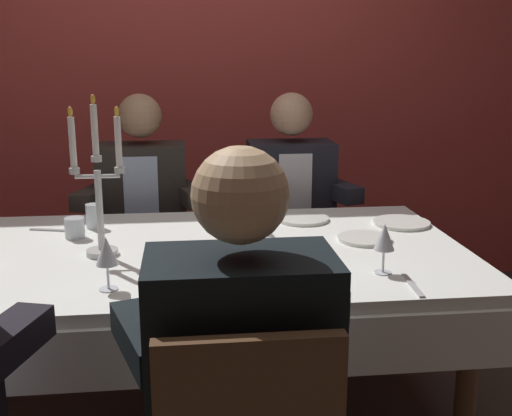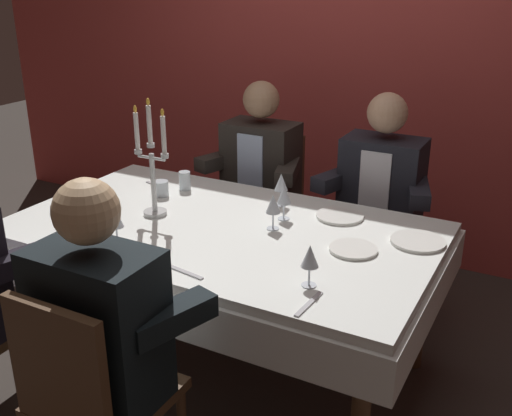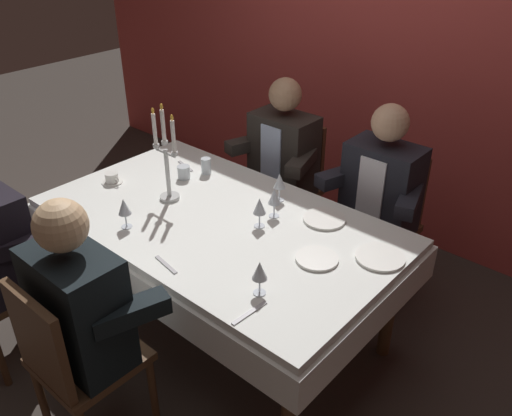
% 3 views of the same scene
% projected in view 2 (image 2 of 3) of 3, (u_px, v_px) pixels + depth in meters
% --- Properties ---
extents(ground_plane, '(12.00, 12.00, 0.00)m').
position_uv_depth(ground_plane, '(225.00, 363.00, 3.00)').
color(ground_plane, '#3C342F').
extents(back_wall, '(6.00, 0.12, 2.70)m').
position_uv_depth(back_wall, '(354.00, 49.00, 3.86)').
color(back_wall, '#C0423E').
rests_on(back_wall, ground_plane).
extents(dining_table, '(1.94, 1.14, 0.74)m').
position_uv_depth(dining_table, '(222.00, 250.00, 2.77)').
color(dining_table, white).
rests_on(dining_table, ground_plane).
extents(candelabra, '(0.19, 0.11, 0.55)m').
position_uv_depth(candelabra, '(152.00, 170.00, 2.77)').
color(candelabra, silver).
rests_on(candelabra, dining_table).
extents(dinner_plate_0, '(0.23, 0.23, 0.01)m').
position_uv_depth(dinner_plate_0, '(418.00, 241.00, 2.56)').
color(dinner_plate_0, white).
rests_on(dinner_plate_0, dining_table).
extents(dinner_plate_1, '(0.20, 0.20, 0.01)m').
position_uv_depth(dinner_plate_1, '(353.00, 249.00, 2.48)').
color(dinner_plate_1, white).
rests_on(dinner_plate_1, dining_table).
extents(dinner_plate_2, '(0.22, 0.22, 0.01)m').
position_uv_depth(dinner_plate_2, '(340.00, 216.00, 2.82)').
color(dinner_plate_2, white).
rests_on(dinner_plate_2, dining_table).
extents(wine_glass_0, '(0.07, 0.07, 0.16)m').
position_uv_depth(wine_glass_0, '(273.00, 205.00, 2.65)').
color(wine_glass_0, silver).
rests_on(wine_glass_0, dining_table).
extents(wine_glass_1, '(0.07, 0.07, 0.16)m').
position_uv_depth(wine_glass_1, '(284.00, 196.00, 2.76)').
color(wine_glass_1, silver).
rests_on(wine_glass_1, dining_table).
extents(wine_glass_2, '(0.07, 0.07, 0.16)m').
position_uv_depth(wine_glass_2, '(310.00, 257.00, 2.17)').
color(wine_glass_2, silver).
rests_on(wine_glass_2, dining_table).
extents(wine_glass_3, '(0.07, 0.07, 0.16)m').
position_uv_depth(wine_glass_3, '(115.00, 218.00, 2.50)').
color(wine_glass_3, silver).
rests_on(wine_glass_3, dining_table).
extents(wine_glass_4, '(0.07, 0.07, 0.16)m').
position_uv_depth(wine_glass_4, '(281.00, 183.00, 2.92)').
color(wine_glass_4, silver).
rests_on(wine_glass_4, dining_table).
extents(water_tumbler_0, '(0.06, 0.06, 0.10)m').
position_uv_depth(water_tumbler_0, '(185.00, 181.00, 3.16)').
color(water_tumbler_0, silver).
rests_on(water_tumbler_0, dining_table).
extents(water_tumbler_1, '(0.07, 0.07, 0.08)m').
position_uv_depth(water_tumbler_1, '(161.00, 188.00, 3.08)').
color(water_tumbler_1, silver).
rests_on(water_tumbler_1, dining_table).
extents(coffee_cup_0, '(0.13, 0.12, 0.06)m').
position_uv_depth(coffee_cup_0, '(76.00, 201.00, 2.94)').
color(coffee_cup_0, white).
rests_on(coffee_cup_0, dining_table).
extents(fork_0, '(0.17, 0.06, 0.01)m').
position_uv_depth(fork_0, '(157.00, 185.00, 3.23)').
color(fork_0, '#B7B7BC').
rests_on(fork_0, dining_table).
extents(fork_1, '(0.17, 0.05, 0.01)m').
position_uv_depth(fork_1, '(186.00, 272.00, 2.30)').
color(fork_1, '#B7B7BC').
rests_on(fork_1, dining_table).
extents(knife_2, '(0.03, 0.19, 0.01)m').
position_uv_depth(knife_2, '(309.00, 304.00, 2.08)').
color(knife_2, '#B7B7BC').
rests_on(knife_2, dining_table).
extents(seated_diner_1, '(0.63, 0.48, 1.24)m').
position_uv_depth(seated_diner_1, '(261.00, 166.00, 3.57)').
color(seated_diner_1, '#533721').
rests_on(seated_diner_1, ground_plane).
extents(seated_diner_2, '(0.63, 0.48, 1.24)m').
position_uv_depth(seated_diner_2, '(98.00, 325.00, 1.97)').
color(seated_diner_2, '#533721').
rests_on(seated_diner_2, ground_plane).
extents(seated_diner_3, '(0.63, 0.48, 1.24)m').
position_uv_depth(seated_diner_3, '(382.00, 186.00, 3.25)').
color(seated_diner_3, '#533721').
rests_on(seated_diner_3, ground_plane).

